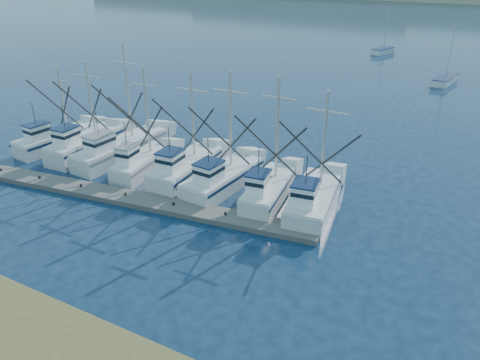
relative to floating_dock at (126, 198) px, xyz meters
name	(u,v)px	position (x,y,z in m)	size (l,w,h in m)	color
ground	(189,293)	(10.03, -6.68, -0.19)	(500.00, 500.00, 0.00)	#0B1C33
floating_dock	(126,198)	(0.00, 0.00, 0.00)	(29.16, 1.94, 0.39)	#65605A
trawler_fleet	(164,164)	(-0.13, 4.96, 0.77)	(28.87, 9.74, 9.79)	silver
sailboat_near	(445,80)	(16.71, 48.28, 0.29)	(2.97, 6.95, 8.10)	silver
sailboat_far	(383,51)	(4.12, 65.92, 0.31)	(3.22, 5.35, 8.10)	silver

